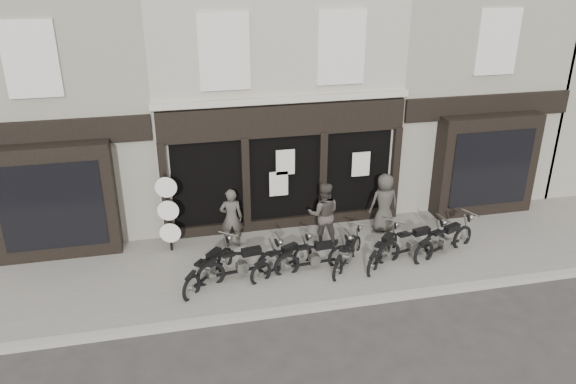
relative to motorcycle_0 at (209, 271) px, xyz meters
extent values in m
plane|color=#2D2B28|center=(2.51, -0.38, -0.41)|extent=(90.00, 90.00, 0.00)
cube|color=slate|center=(2.51, 0.52, -0.35)|extent=(30.00, 4.20, 0.12)
cube|color=gray|center=(2.51, -1.63, -0.35)|extent=(30.00, 0.25, 0.13)
cube|color=#A59C8D|center=(2.51, 5.62, 3.69)|extent=(7.20, 6.00, 8.20)
cube|color=black|center=(2.51, 2.54, 3.04)|extent=(7.10, 0.18, 0.90)
cube|color=black|center=(2.51, 2.60, 1.09)|extent=(6.50, 0.10, 2.95)
cube|color=black|center=(2.51, 2.53, -0.19)|extent=(7.10, 0.20, 0.44)
cube|color=#BFB6A5|center=(2.51, 2.57, 3.64)|extent=(7.30, 0.22, 0.18)
cube|color=silver|center=(0.91, 2.57, 4.99)|extent=(1.35, 0.12, 2.00)
cube|color=black|center=(0.91, 2.60, 4.99)|extent=(1.05, 0.06, 1.70)
cube|color=silver|center=(4.11, 2.57, 4.99)|extent=(1.35, 0.12, 2.00)
cube|color=black|center=(4.11, 2.60, 4.99)|extent=(1.05, 0.06, 1.70)
cube|color=black|center=(-0.94, 2.52, 1.14)|extent=(0.22, 0.22, 3.00)
cube|color=black|center=(1.36, 2.52, 1.14)|extent=(0.22, 0.22, 3.00)
cube|color=black|center=(3.66, 2.52, 1.14)|extent=(0.22, 0.22, 3.00)
cube|color=black|center=(5.96, 2.52, 1.14)|extent=(0.22, 0.22, 3.00)
cube|color=silver|center=(2.51, 2.42, 1.84)|extent=(0.55, 0.04, 0.75)
cube|color=silver|center=(4.81, 2.42, 1.59)|extent=(0.55, 0.04, 0.75)
cube|color=silver|center=(2.31, 2.42, 1.19)|extent=(0.55, 0.04, 0.75)
cube|color=gray|center=(-3.84, 5.62, 3.69)|extent=(5.50, 6.00, 8.20)
cube|color=black|center=(-3.84, 2.27, 1.29)|extent=(3.20, 0.70, 3.20)
cube|color=black|center=(-3.84, 1.92, 1.29)|extent=(2.60, 0.06, 2.40)
cube|color=black|center=(-3.84, 2.57, 3.09)|extent=(5.40, 0.16, 0.70)
cube|color=silver|center=(-3.84, 2.58, 4.99)|extent=(1.30, 0.10, 1.90)
cube|color=black|center=(-3.84, 2.61, 4.99)|extent=(1.00, 0.06, 1.60)
cube|color=gray|center=(8.86, 5.62, 3.69)|extent=(5.50, 6.00, 8.20)
cube|color=black|center=(8.86, 2.27, 1.29)|extent=(3.20, 0.70, 3.20)
cube|color=black|center=(8.86, 1.92, 1.29)|extent=(2.60, 0.06, 2.40)
cube|color=black|center=(8.86, 2.57, 3.09)|extent=(5.40, 0.16, 0.70)
cube|color=silver|center=(8.86, 2.58, 4.99)|extent=(1.30, 0.10, 1.90)
cube|color=black|center=(8.86, 2.61, 4.99)|extent=(1.00, 0.06, 1.60)
torus|color=black|center=(0.45, 0.55, -0.07)|extent=(0.51, 0.60, 0.70)
torus|color=black|center=(-0.49, -0.60, -0.07)|extent=(0.51, 0.60, 0.70)
cube|color=black|center=(-0.02, -0.02, -0.11)|extent=(0.81, 0.97, 0.06)
cube|color=gray|center=(-0.01, -0.01, -0.03)|extent=(0.30, 0.31, 0.27)
cube|color=black|center=(0.15, 0.18, 0.36)|extent=(0.43, 0.47, 0.17)
cube|color=black|center=(-0.21, -0.26, 0.40)|extent=(0.35, 0.37, 0.06)
cylinder|color=gray|center=(0.60, 0.73, 0.60)|extent=(0.48, 0.41, 0.04)
torus|color=black|center=(1.59, 0.09, -0.05)|extent=(0.75, 0.21, 0.75)
torus|color=black|center=(0.02, -0.15, -0.05)|extent=(0.75, 0.21, 0.75)
cube|color=black|center=(0.81, -0.03, -0.09)|extent=(1.30, 0.25, 0.07)
cube|color=gray|center=(0.83, -0.03, 0.00)|extent=(0.29, 0.24, 0.29)
cube|color=black|center=(1.09, 0.01, 0.42)|extent=(0.53, 0.26, 0.19)
cube|color=black|center=(0.48, -0.08, 0.46)|extent=(0.36, 0.27, 0.07)
cylinder|color=gray|center=(1.83, 0.12, 0.68)|extent=(0.14, 0.64, 0.04)
torus|color=black|center=(2.51, 0.35, -0.09)|extent=(0.63, 0.38, 0.66)
torus|color=black|center=(1.26, -0.30, -0.09)|extent=(0.63, 0.38, 0.66)
cube|color=black|center=(1.89, 0.03, -0.13)|extent=(1.05, 0.58, 0.06)
cube|color=gray|center=(1.91, 0.04, -0.05)|extent=(0.29, 0.26, 0.25)
cube|color=black|center=(2.11, 0.14, 0.32)|extent=(0.47, 0.35, 0.17)
cube|color=black|center=(1.63, -0.11, 0.36)|extent=(0.35, 0.31, 0.06)
cylinder|color=gray|center=(2.70, 0.45, 0.55)|extent=(0.29, 0.52, 0.03)
torus|color=black|center=(3.47, 0.04, -0.07)|extent=(0.71, 0.16, 0.70)
torus|color=black|center=(1.99, -0.09, -0.07)|extent=(0.71, 0.16, 0.70)
cube|color=black|center=(2.73, -0.02, -0.11)|extent=(1.22, 0.16, 0.06)
cube|color=gray|center=(2.75, -0.02, -0.03)|extent=(0.26, 0.21, 0.27)
cube|color=black|center=(3.00, 0.00, 0.36)|extent=(0.49, 0.22, 0.18)
cube|color=black|center=(2.42, -0.05, 0.40)|extent=(0.33, 0.23, 0.06)
cylinder|color=gray|center=(3.70, 0.07, 0.61)|extent=(0.09, 0.60, 0.04)
torus|color=black|center=(4.08, 0.52, -0.10)|extent=(0.46, 0.55, 0.64)
torus|color=black|center=(3.23, -0.54, -0.10)|extent=(0.46, 0.55, 0.64)
cube|color=black|center=(3.65, -0.01, -0.14)|extent=(0.73, 0.90, 0.06)
cube|color=gray|center=(3.67, 0.00, -0.06)|extent=(0.27, 0.28, 0.24)
cube|color=black|center=(3.81, 0.18, 0.29)|extent=(0.39, 0.44, 0.16)
cube|color=black|center=(3.48, -0.23, 0.33)|extent=(0.32, 0.34, 0.06)
cylinder|color=gray|center=(4.21, 0.68, 0.52)|extent=(0.45, 0.37, 0.03)
torus|color=black|center=(5.12, 0.46, -0.10)|extent=(0.51, 0.53, 0.65)
torus|color=black|center=(4.17, -0.55, -0.10)|extent=(0.51, 0.53, 0.65)
cube|color=black|center=(4.64, -0.04, -0.13)|extent=(0.81, 0.86, 0.06)
cube|color=gray|center=(4.66, -0.03, -0.06)|extent=(0.28, 0.28, 0.25)
cube|color=black|center=(4.81, 0.14, 0.30)|extent=(0.42, 0.43, 0.16)
cube|color=black|center=(4.45, -0.25, 0.34)|extent=(0.33, 0.34, 0.06)
cylinder|color=gray|center=(5.26, 0.61, 0.53)|extent=(0.43, 0.40, 0.03)
torus|color=black|center=(6.29, 0.24, -0.06)|extent=(0.72, 0.25, 0.72)
torus|color=black|center=(4.79, -0.09, -0.06)|extent=(0.72, 0.25, 0.72)
cube|color=black|center=(5.54, 0.07, -0.10)|extent=(1.24, 0.32, 0.06)
cube|color=gray|center=(5.56, 0.08, -0.02)|extent=(0.29, 0.24, 0.28)
cube|color=black|center=(5.81, 0.13, 0.39)|extent=(0.51, 0.28, 0.18)
cube|color=black|center=(5.23, 0.01, 0.43)|extent=(0.36, 0.27, 0.06)
cylinder|color=gray|center=(6.52, 0.29, 0.64)|extent=(0.17, 0.61, 0.04)
torus|color=black|center=(7.17, 0.29, -0.05)|extent=(0.72, 0.37, 0.74)
torus|color=black|center=(5.71, -0.30, -0.05)|extent=(0.72, 0.37, 0.74)
cube|color=black|center=(6.44, -0.01, -0.09)|extent=(1.21, 0.54, 0.07)
cube|color=gray|center=(6.46, 0.00, -0.01)|extent=(0.31, 0.28, 0.28)
cube|color=black|center=(6.70, 0.10, 0.40)|extent=(0.53, 0.36, 0.18)
cube|color=black|center=(6.14, -0.13, 0.45)|extent=(0.38, 0.32, 0.07)
cylinder|color=gray|center=(7.39, 0.38, 0.66)|extent=(0.27, 0.60, 0.04)
imported|color=#403D35|center=(0.80, 1.70, 0.58)|extent=(0.68, 0.48, 1.74)
imported|color=#3D3631|center=(3.35, 1.28, 0.64)|extent=(1.04, 0.90, 1.86)
imported|color=#393630|center=(5.33, 1.69, 0.60)|extent=(0.90, 0.61, 1.79)
cylinder|color=black|center=(-0.90, 1.82, -0.38)|extent=(0.38, 0.38, 0.06)
cylinder|color=black|center=(-0.90, 1.82, 0.80)|extent=(0.07, 0.07, 2.42)
cylinder|color=black|center=(-0.90, 1.79, 1.64)|extent=(0.59, 0.14, 0.59)
cylinder|color=silver|center=(-0.90, 1.76, 1.64)|extent=(0.58, 0.10, 0.59)
cylinder|color=black|center=(-0.90, 1.79, 0.96)|extent=(0.59, 0.14, 0.59)
cylinder|color=silver|center=(-0.90, 1.76, 0.96)|extent=(0.58, 0.10, 0.59)
cylinder|color=black|center=(-0.90, 1.79, 0.27)|extent=(0.59, 0.14, 0.59)
cylinder|color=silver|center=(-0.90, 1.76, 0.27)|extent=(0.58, 0.10, 0.59)
camera|label=1|loc=(-0.72, -12.34, 7.50)|focal=35.00mm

